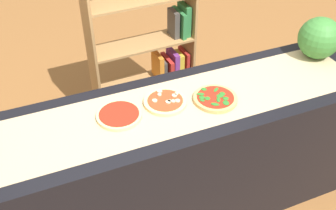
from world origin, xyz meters
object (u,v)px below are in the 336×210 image
(pizza_plain_0, at_px, (119,115))
(pizza_spinach_2, at_px, (215,99))
(watermelon, at_px, (319,38))
(pizza_mushroom_1, at_px, (165,102))
(bookshelf, at_px, (156,42))

(pizza_plain_0, bearing_deg, pizza_spinach_2, -7.32)
(pizza_spinach_2, bearing_deg, watermelon, 11.81)
(pizza_mushroom_1, distance_m, watermelon, 1.12)
(watermelon, height_order, bookshelf, bookshelf)
(pizza_spinach_2, height_order, watermelon, watermelon)
(watermelon, distance_m, bookshelf, 1.23)
(pizza_mushroom_1, distance_m, pizza_spinach_2, 0.29)
(pizza_plain_0, height_order, watermelon, watermelon)
(pizza_spinach_2, bearing_deg, pizza_mushroom_1, 163.02)
(pizza_plain_0, xyz_separation_m, pizza_mushroom_1, (0.27, 0.01, 0.00))
(pizza_mushroom_1, relative_size, bookshelf, 0.16)
(pizza_spinach_2, height_order, bookshelf, bookshelf)
(pizza_mushroom_1, height_order, pizza_spinach_2, same)
(pizza_plain_0, height_order, bookshelf, bookshelf)
(pizza_mushroom_1, xyz_separation_m, bookshelf, (0.31, 0.97, -0.19))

